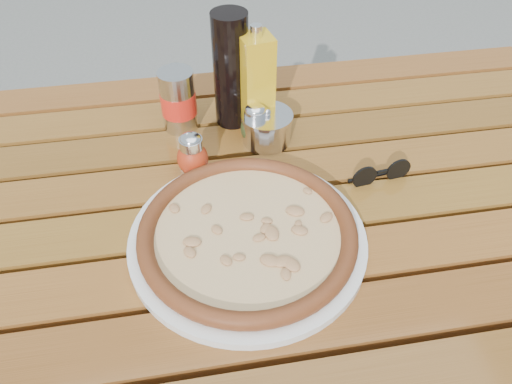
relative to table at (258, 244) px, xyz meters
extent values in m
cube|color=#39230D|center=(0.64, 0.39, -0.32)|extent=(0.06, 0.06, 0.70)
cube|color=#3B210D|center=(0.00, 0.00, 0.03)|extent=(1.36, 0.86, 0.04)
cube|color=#52290E|center=(0.00, -0.20, 0.06)|extent=(1.40, 0.09, 0.03)
cube|color=#5D3010|center=(0.00, -0.10, 0.06)|extent=(1.40, 0.09, 0.03)
cube|color=#5A350F|center=(0.00, 0.00, 0.06)|extent=(1.40, 0.09, 0.03)
cube|color=#59310F|center=(0.00, 0.10, 0.06)|extent=(1.40, 0.09, 0.03)
cube|color=#4F2C0E|center=(0.00, 0.20, 0.06)|extent=(1.40, 0.09, 0.03)
cube|color=#58320F|center=(0.00, 0.30, 0.06)|extent=(1.40, 0.09, 0.03)
cube|color=#572C0F|center=(0.00, 0.41, 0.06)|extent=(1.40, 0.09, 0.03)
cylinder|color=white|center=(-0.03, -0.06, 0.08)|extent=(0.47, 0.47, 0.01)
cylinder|color=#FAE7B3|center=(-0.03, -0.06, 0.09)|extent=(0.40, 0.40, 0.01)
torus|color=black|center=(-0.03, -0.06, 0.10)|extent=(0.42, 0.42, 0.03)
ellipsoid|color=red|center=(-0.09, 0.12, 0.11)|extent=(0.06, 0.06, 0.06)
cylinder|color=silver|center=(-0.09, 0.12, 0.14)|extent=(0.04, 0.04, 0.02)
ellipsoid|color=silver|center=(-0.09, 0.12, 0.15)|extent=(0.04, 0.04, 0.02)
ellipsoid|color=#3A451B|center=(0.03, 0.19, 0.11)|extent=(0.07, 0.07, 0.06)
cylinder|color=silver|center=(0.03, 0.19, 0.14)|extent=(0.05, 0.05, 0.02)
ellipsoid|color=white|center=(0.03, 0.19, 0.15)|extent=(0.05, 0.05, 0.02)
cylinder|color=black|center=(-0.01, 0.26, 0.19)|extent=(0.08, 0.08, 0.22)
cylinder|color=silver|center=(-0.11, 0.26, 0.14)|extent=(0.09, 0.09, 0.12)
cylinder|color=red|center=(-0.11, 0.26, 0.13)|extent=(0.09, 0.09, 0.04)
cube|color=gold|center=(0.04, 0.23, 0.17)|extent=(0.06, 0.06, 0.19)
cylinder|color=white|center=(0.04, 0.23, 0.28)|extent=(0.02, 0.02, 0.02)
cylinder|color=silver|center=(0.05, 0.19, 0.10)|extent=(0.10, 0.10, 0.05)
cylinder|color=silver|center=(0.05, 0.19, 0.13)|extent=(0.11, 0.11, 0.01)
sphere|color=silver|center=(0.05, 0.19, 0.14)|extent=(0.02, 0.02, 0.01)
cylinder|color=black|center=(0.19, 0.04, 0.09)|extent=(0.04, 0.01, 0.04)
cylinder|color=black|center=(0.25, 0.05, 0.09)|extent=(0.04, 0.01, 0.04)
cube|color=black|center=(0.22, 0.04, 0.10)|extent=(0.02, 0.01, 0.00)
cube|color=black|center=(0.21, 0.05, 0.08)|extent=(0.09, 0.02, 0.00)
cube|color=black|center=(0.23, 0.06, 0.08)|extent=(0.09, 0.02, 0.00)
camera|label=1|loc=(-0.10, -0.55, 0.66)|focal=35.00mm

